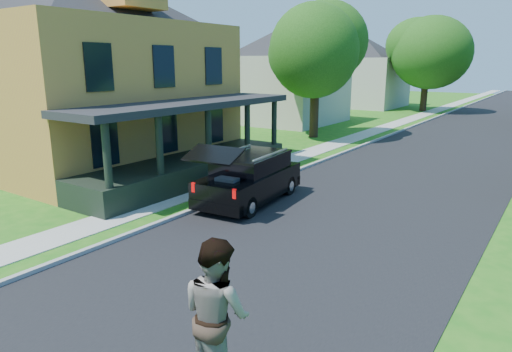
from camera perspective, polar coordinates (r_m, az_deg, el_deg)
The scene contains 12 objects.
ground at distance 9.86m, azimuth -2.53°, elevation -13.54°, with size 140.00×140.00×0.00m, color #1C6414.
street at distance 27.84m, azimuth 23.19°, elevation 3.45°, with size 8.00×120.00×0.02m, color black.
curb at distance 28.88m, azimuth 15.33°, elevation 4.44°, with size 0.15×120.00×0.12m, color gray.
sidewalk at distance 29.42m, azimuth 12.48°, elevation 4.77°, with size 1.30×120.00×0.03m, color gray.
front_walk at distance 20.19m, azimuth -13.84°, elevation 0.55°, with size 6.50×1.20×0.03m, color gray.
main_house at distance 22.26m, azimuth -20.47°, elevation 14.10°, with size 15.56×15.56×10.10m.
neighbor_house_mid at distance 36.21m, azimuth 3.43°, elevation 13.41°, with size 12.78×12.78×8.30m.
neighbor_house_far at distance 50.57m, azimuth 13.15°, elevation 13.24°, with size 12.78×12.78×8.30m.
black_suv at distance 15.12m, azimuth -0.83°, elevation -0.25°, with size 2.22×4.82×2.18m.
skateboarder at distance 6.00m, azimuth -4.92°, elevation -16.76°, with size 1.14×0.98×2.02m.
tree_left_mid at distance 28.74m, azimuth 7.54°, elevation 15.86°, with size 6.07×6.26×8.23m.
tree_left_far at distance 47.13m, azimuth 20.70°, elevation 15.01°, with size 7.76×7.56×9.80m.
Camera 1 is at (5.31, -6.94, 4.56)m, focal length 32.00 mm.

